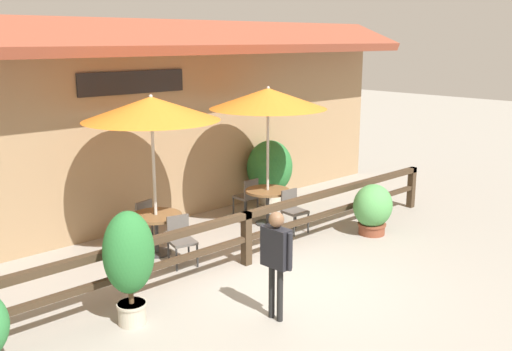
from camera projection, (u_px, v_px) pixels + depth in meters
The scene contains 15 objects.
ground_plane at pixel (290, 283), 9.18m from camera, with size 60.00×60.00×0.00m, color gray.
building_facade at pixel (146, 123), 11.61m from camera, with size 14.28×1.49×4.23m.
patio_railing at pixel (246, 226), 9.77m from camera, with size 10.40×0.14×0.95m.
patio_umbrella_near at pixel (151, 109), 9.81m from camera, with size 2.39×2.39×2.90m.
dining_table_near at pixel (156, 222), 10.29m from camera, with size 0.93×0.93×0.75m.
chair_near_streetside at pixel (181, 238), 9.84m from camera, with size 0.51×0.51×0.85m.
chair_near_wallside at pixel (140, 219), 10.88m from camera, with size 0.50×0.50×0.85m.
patio_umbrella_middle at pixel (268, 98), 11.49m from camera, with size 2.39×2.39×2.90m.
dining_table_middle at pixel (268, 197), 11.97m from camera, with size 0.93×0.93×0.75m.
chair_middle_streetside at pixel (293, 209), 11.54m from camera, with size 0.45×0.45×0.85m.
chair_middle_wallside at pixel (247, 195), 12.52m from camera, with size 0.42×0.42×0.85m.
potted_plant_tall_tropical at pixel (373, 208), 11.36m from camera, with size 0.83×0.75×1.02m.
potted_plant_broad_leaf at pixel (129, 258), 7.65m from camera, with size 0.71×0.64×1.62m.
potted_plant_small_flowering at pixel (270, 169), 13.49m from camera, with size 1.14×1.02×1.51m.
pedestrian at pixel (276, 251), 7.77m from camera, with size 0.21×0.55×1.57m.
Camera 1 is at (-6.18, -5.90, 3.83)m, focal length 40.00 mm.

